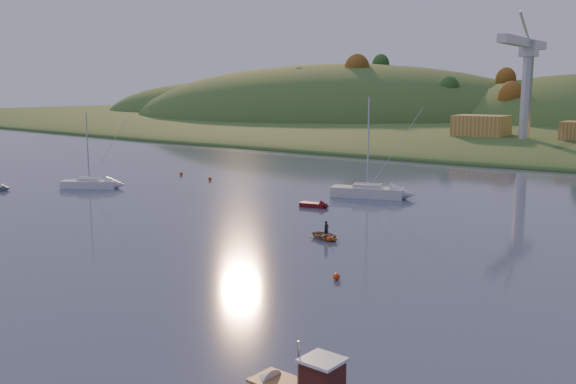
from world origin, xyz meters
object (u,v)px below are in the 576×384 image
Objects in this scene: sailboat_far at (367,191)px; red_tender at (319,205)px; sailboat_near at (89,183)px; canoe at (326,236)px; grey_dinghy at (0,189)px.

sailboat_far is 9.30m from red_tender.
red_tender is (32.45, 5.82, -0.43)m from sailboat_near.
canoe is at bearing -41.24° from sailboat_near.
sailboat_near is at bearing 98.37° from canoe.
sailboat_near is at bearing -178.24° from red_tender.
sailboat_far reaches higher than grey_dinghy.
red_tender is (-1.14, -9.21, -0.53)m from sailboat_far.
grey_dinghy reaches higher than red_tender.
canoe is at bearing -63.19° from red_tender.
sailboat_far reaches higher than canoe.
grey_dinghy is at bearing -169.14° from red_tender.
sailboat_near is 3.26× the size of canoe.
sailboat_far is at bearing -30.90° from grey_dinghy.
sailboat_near is at bearing -13.19° from grey_dinghy.
sailboat_far is 22.84m from canoe.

